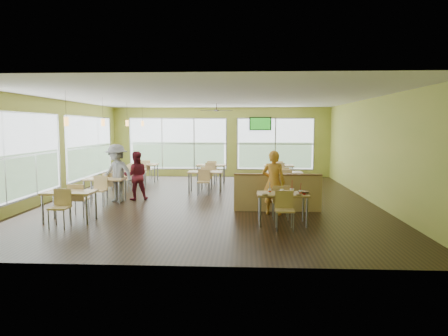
{
  "coord_description": "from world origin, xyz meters",
  "views": [
    {
      "loc": [
        1.09,
        -12.45,
        2.34
      ],
      "look_at": [
        0.48,
        -0.71,
        1.11
      ],
      "focal_mm": 32.0,
      "sensor_mm": 36.0,
      "label": 1
    }
  ],
  "objects": [
    {
      "name": "wrapper_mid",
      "position": [
        2.06,
        -2.91,
        0.78
      ],
      "size": [
        0.26,
        0.25,
        0.05
      ],
      "primitive_type": "ellipsoid",
      "rotation": [
        0.0,
        0.0,
        -0.28
      ],
      "color": "olive",
      "rests_on": "main_table"
    },
    {
      "name": "ceiling_fan",
      "position": [
        -0.0,
        3.0,
        2.95
      ],
      "size": [
        1.25,
        1.25,
        0.29
      ],
      "color": "#2D2119",
      "rests_on": "ceiling"
    },
    {
      "name": "wrapper_left",
      "position": [
        1.57,
        -3.3,
        0.77
      ],
      "size": [
        0.17,
        0.16,
        0.04
      ],
      "primitive_type": "ellipsoid",
      "rotation": [
        0.0,
        0.0,
        0.14
      ],
      "color": "olive",
      "rests_on": "main_table"
    },
    {
      "name": "cup_blue",
      "position": [
        1.69,
        -3.06,
        0.81
      ],
      "size": [
        0.08,
        0.08,
        0.3
      ],
      "color": "white",
      "rests_on": "main_table"
    },
    {
      "name": "patron_grey",
      "position": [
        -2.85,
        -0.41,
        0.89
      ],
      "size": [
        1.32,
        1.04,
        1.79
      ],
      "primitive_type": "imported",
      "rotation": [
        0.0,
        0.0,
        -0.37
      ],
      "color": "slate",
      "rests_on": "floor"
    },
    {
      "name": "room",
      "position": [
        0.0,
        0.0,
        1.6
      ],
      "size": [
        12.0,
        12.04,
        3.2
      ],
      "color": "black",
      "rests_on": "ground"
    },
    {
      "name": "main_table",
      "position": [
        2.0,
        -3.0,
        0.63
      ],
      "size": [
        1.22,
        1.52,
        0.87
      ],
      "color": "tan",
      "rests_on": "floor"
    },
    {
      "name": "window_bays",
      "position": [
        -2.65,
        3.08,
        1.48
      ],
      "size": [
        9.24,
        10.24,
        2.38
      ],
      "color": "white",
      "rests_on": "room"
    },
    {
      "name": "tv_backwall",
      "position": [
        1.8,
        5.9,
        2.45
      ],
      "size": [
        1.0,
        0.07,
        0.6
      ],
      "color": "black",
      "rests_on": "wall_back"
    },
    {
      "name": "cup_yellow",
      "position": [
        1.97,
        -3.18,
        0.82
      ],
      "size": [
        0.09,
        0.09,
        0.34
      ],
      "color": "white",
      "rests_on": "main_table"
    },
    {
      "name": "dining_tables",
      "position": [
        -1.05,
        1.71,
        0.63
      ],
      "size": [
        6.92,
        8.72,
        0.87
      ],
      "color": "tan",
      "rests_on": "floor"
    },
    {
      "name": "wrapper_right",
      "position": [
        2.34,
        -3.3,
        0.77
      ],
      "size": [
        0.16,
        0.16,
        0.03
      ],
      "primitive_type": "ellipsoid",
      "rotation": [
        0.0,
        0.0,
        0.35
      ],
      "color": "olive",
      "rests_on": "main_table"
    },
    {
      "name": "half_wall_divider",
      "position": [
        2.0,
        -1.55,
        0.52
      ],
      "size": [
        2.4,
        0.14,
        1.04
      ],
      "color": "tan",
      "rests_on": "floor"
    },
    {
      "name": "patron_maroon",
      "position": [
        -2.36,
        -0.04,
        0.78
      ],
      "size": [
        0.9,
        0.8,
        1.55
      ],
      "primitive_type": "imported",
      "rotation": [
        0.0,
        0.0,
        3.47
      ],
      "color": "maroon",
      "rests_on": "floor"
    },
    {
      "name": "pendant_lights",
      "position": [
        -3.2,
        0.68,
        2.45
      ],
      "size": [
        0.11,
        7.31,
        0.86
      ],
      "color": "#2D2119",
      "rests_on": "ceiling"
    },
    {
      "name": "cup_red_far",
      "position": [
        2.39,
        -3.25,
        0.81
      ],
      "size": [
        0.08,
        0.08,
        0.31
      ],
      "color": "white",
      "rests_on": "main_table"
    },
    {
      "name": "cup_red_near",
      "position": [
        2.2,
        -3.18,
        0.82
      ],
      "size": [
        0.1,
        0.1,
        0.37
      ],
      "color": "white",
      "rests_on": "main_table"
    },
    {
      "name": "man_plaid",
      "position": [
        1.85,
        -1.96,
        0.86
      ],
      "size": [
        0.72,
        0.57,
        1.71
      ],
      "primitive_type": "imported",
      "rotation": [
        0.0,
        0.0,
        2.86
      ],
      "color": "orange",
      "rests_on": "floor"
    },
    {
      "name": "ketchup_cup",
      "position": [
        2.49,
        -3.17,
        0.76
      ],
      "size": [
        0.07,
        0.07,
        0.03
      ],
      "primitive_type": "cylinder",
      "color": "#940601",
      "rests_on": "main_table"
    },
    {
      "name": "food_basket",
      "position": [
        2.49,
        -3.04,
        0.78
      ],
      "size": [
        0.27,
        0.27,
        0.06
      ],
      "color": "black",
      "rests_on": "main_table"
    }
  ]
}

